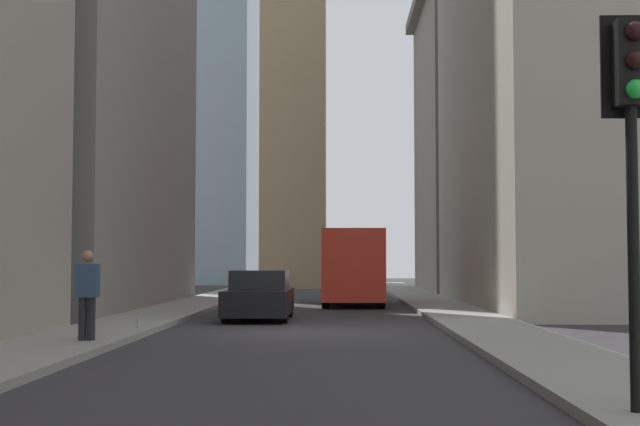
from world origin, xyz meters
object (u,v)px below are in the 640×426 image
object	(u,v)px
pedestrian	(87,291)
delivery_truck	(352,267)
sedan_black	(259,297)
traffic_light_foreground	(631,116)
discarded_bottle	(138,323)

from	to	relation	value
pedestrian	delivery_truck	bearing A→B (deg)	-17.92
sedan_black	pedestrian	distance (m)	8.70
sedan_black	delivery_truck	bearing A→B (deg)	-18.26
pedestrian	traffic_light_foreground	bearing A→B (deg)	-135.34
discarded_bottle	pedestrian	bearing A→B (deg)	175.59
traffic_light_foreground	discarded_bottle	distance (m)	14.02
sedan_black	pedestrian	size ratio (longest dim) A/B	2.46
delivery_truck	pedestrian	bearing A→B (deg)	162.08
pedestrian	discarded_bottle	xyz separation A→B (m)	(3.32, -0.26, -0.84)
traffic_light_foreground	discarded_bottle	size ratio (longest dim) A/B	15.34
sedan_black	pedestrian	world-z (taller)	pedestrian
sedan_black	pedestrian	xyz separation A→B (m)	(-8.28, 2.62, 0.43)
delivery_truck	discarded_bottle	bearing A→B (deg)	158.99
delivery_truck	pedestrian	xyz separation A→B (m)	(-16.77, 5.42, -0.37)
pedestrian	discarded_bottle	world-z (taller)	pedestrian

